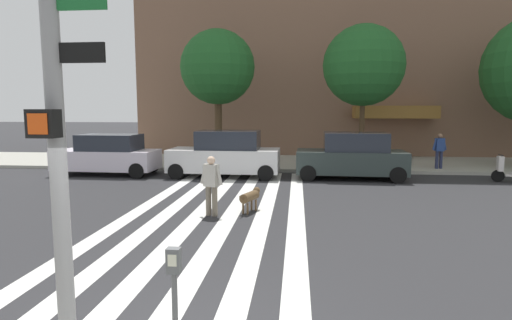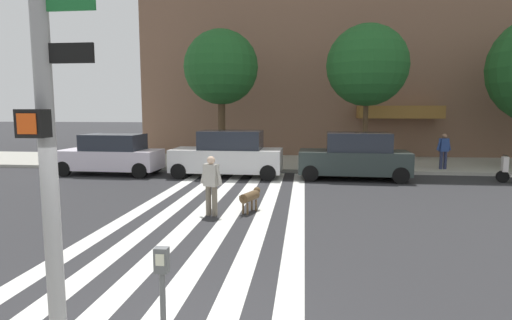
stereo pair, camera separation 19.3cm
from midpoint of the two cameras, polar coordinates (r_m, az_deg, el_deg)
ground_plane at (r=12.07m, az=-1.32°, el=-6.84°), size 160.00×160.00×0.00m
sidewalk_far at (r=22.05m, az=2.38°, el=-0.34°), size 80.00×6.00×0.15m
crosswalk_stripes at (r=12.18m, az=-4.59°, el=-6.71°), size 4.95×13.81×0.01m
traffic_light_pole at (r=4.74m, az=-26.87°, el=13.96°), size 0.74×0.46×5.80m
parking_meter_curbside at (r=4.48m, az=-11.56°, el=-17.64°), size 0.14×0.11×1.36m
parked_car_near_curb at (r=19.42m, az=-19.14°, el=0.68°), size 4.49×1.98×1.80m
parked_car_behind_first at (r=17.76m, az=-3.58°, el=0.75°), size 4.73×2.05×1.99m
parked_car_third_in_line at (r=17.61m, az=13.81°, el=0.45°), size 4.53×2.13×1.94m
street_tree_nearest at (r=21.29m, az=-4.59°, el=12.62°), size 3.75×3.75×6.73m
street_tree_middle at (r=20.68m, az=15.42°, el=12.51°), size 3.85×3.85×6.75m
pedestrian_dog_walker at (r=11.25m, az=-5.72°, el=-3.07°), size 0.69×0.36×1.64m
dog_on_leash at (r=11.68m, az=-0.28°, el=-5.07°), size 0.54×1.10×0.65m
pedestrian_bystander at (r=20.87m, az=24.81°, el=1.37°), size 0.71×0.32×1.64m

